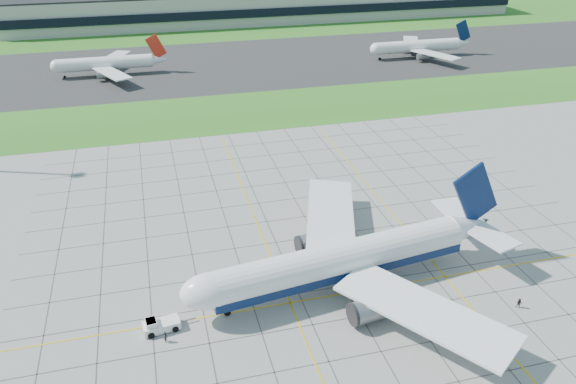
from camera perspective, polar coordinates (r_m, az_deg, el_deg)
The scene contains 12 objects.
ground at distance 97.14m, azimuth 5.69°, elevation -9.47°, with size 1400.00×1400.00×0.00m, color #9C9C97.
grass_median at distance 174.50m, azimuth -4.43°, elevation 8.21°, with size 700.00×35.00×0.04m, color #29611B.
asphalt_taxiway at distance 226.42m, azimuth -7.10°, elevation 12.73°, with size 700.00×75.00×0.04m, color #383838.
grass_far at distance 333.25m, azimuth -10.00°, elevation 17.43°, with size 700.00×145.00×0.04m, color #29611B.
apron_markings at distance 105.70m, azimuth 3.87°, elevation -5.91°, with size 120.00×130.00×0.03m.
terminal at distance 313.52m, azimuth -1.96°, elevation 18.63°, with size 260.00×43.00×15.80m.
airliner at distance 94.42m, azimuth 5.61°, elevation -6.91°, with size 58.45×58.85×18.45m.
pushback_tug at distance 89.74m, azimuth -12.92°, elevation -13.03°, with size 8.17×3.45×2.24m.
crew_near at distance 87.63m, azimuth -12.33°, elevation -14.19°, with size 0.68×0.45×1.86m, color black.
crew_far at distance 98.82m, azimuth 22.44°, elevation -10.43°, with size 0.88×0.68×1.81m, color black.
distant_jet_1 at distance 219.69m, azimuth -17.89°, elevation 12.35°, with size 38.93×42.66×14.08m.
distant_jet_2 at distance 240.63m, azimuth 13.12°, elevation 14.24°, with size 41.64×42.66×14.08m.
Camera 1 is at (-28.66, -71.76, 58.87)m, focal length 35.00 mm.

